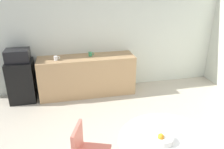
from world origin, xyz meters
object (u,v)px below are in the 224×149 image
Objects in this scene: microwave at (18,55)px; mug_white at (90,54)px; fruit_bowl at (163,139)px; mug_green at (56,58)px; mini_fridge at (22,81)px; chair_coral at (85,149)px.

microwave reaches higher than mug_white.
mug_green is (-1.20, 2.79, 0.16)m from fruit_bowl.
mini_fridge is 7.02× the size of mug_white.
mug_green is at bearing -6.11° from mini_fridge.
microwave is 2.80m from chair_coral.
mini_fridge is at bearing 0.00° from microwave.
fruit_bowl is at bearing -55.55° from microwave.
mini_fridge is at bearing -178.16° from mug_white.
fruit_bowl is 2.96m from mug_white.
mini_fridge reaches higher than fruit_bowl.
mug_white reaches higher than mini_fridge.
mini_fridge is 1.60m from mug_white.
mug_white is at bearing 9.87° from mug_green.
mini_fridge is 1.89× the size of microwave.
microwave is 3.72× the size of mug_green.
chair_coral is (1.10, -2.52, 0.07)m from mini_fridge.
microwave is 3.49m from fruit_bowl.
mug_white is at bearing 1.84° from microwave.
microwave is 0.78m from mug_green.
chair_coral is at bearing -99.33° from mug_white.
fruit_bowl is at bearing -22.07° from chair_coral.
mini_fridge reaches higher than chair_coral.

